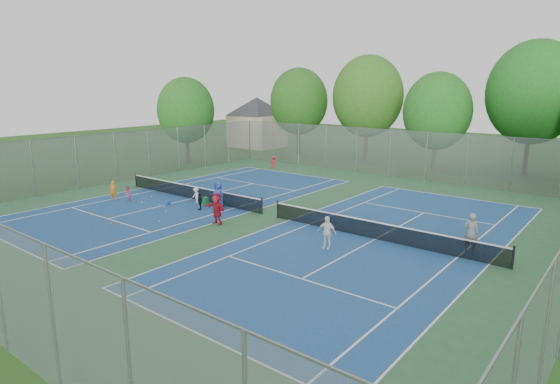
# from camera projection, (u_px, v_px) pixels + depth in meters

# --- Properties ---
(ground) EXTENTS (120.00, 120.00, 0.00)m
(ground) POSITION_uv_depth(u_px,v_px,m) (270.00, 216.00, 27.98)
(ground) COLOR #214B17
(ground) RESTS_ON ground
(court_pad) EXTENTS (32.00, 32.00, 0.01)m
(court_pad) POSITION_uv_depth(u_px,v_px,m) (270.00, 216.00, 27.98)
(court_pad) COLOR #2C5D38
(court_pad) RESTS_ON ground
(court_left) EXTENTS (10.97, 23.77, 0.01)m
(court_left) POSITION_uv_depth(u_px,v_px,m) (192.00, 199.00, 32.22)
(court_left) COLOR navy
(court_left) RESTS_ON court_pad
(court_right) EXTENTS (10.97, 23.77, 0.01)m
(court_right) POSITION_uv_depth(u_px,v_px,m) (376.00, 239.00, 23.73)
(court_right) COLOR navy
(court_right) RESTS_ON court_pad
(net_left) EXTENTS (12.87, 0.10, 0.91)m
(net_left) POSITION_uv_depth(u_px,v_px,m) (191.00, 192.00, 32.12)
(net_left) COLOR black
(net_left) RESTS_ON ground
(net_right) EXTENTS (12.87, 0.10, 0.91)m
(net_right) POSITION_uv_depth(u_px,v_px,m) (376.00, 231.00, 23.63)
(net_right) COLOR black
(net_right) RESTS_ON ground
(fence_north) EXTENTS (32.00, 0.10, 4.00)m
(fence_north) POSITION_uv_depth(u_px,v_px,m) (390.00, 153.00, 39.75)
(fence_north) COLOR gray
(fence_north) RESTS_ON ground
(fence_west) EXTENTS (0.10, 32.00, 4.00)m
(fence_west) POSITION_uv_depth(u_px,v_px,m) (115.00, 158.00, 37.23)
(fence_west) COLOR gray
(fence_west) RESTS_ON ground
(house) EXTENTS (11.03, 11.03, 7.30)m
(house) POSITION_uv_depth(u_px,v_px,m) (257.00, 113.00, 58.70)
(house) COLOR #B7A88C
(house) RESTS_ON ground
(tree_nw) EXTENTS (6.40, 6.40, 9.58)m
(tree_nw) POSITION_uv_depth(u_px,v_px,m) (299.00, 101.00, 51.95)
(tree_nw) COLOR #443326
(tree_nw) RESTS_ON ground
(tree_nl) EXTENTS (7.20, 7.20, 10.69)m
(tree_nl) POSITION_uv_depth(u_px,v_px,m) (368.00, 96.00, 47.72)
(tree_nl) COLOR #443326
(tree_nl) RESTS_ON ground
(tree_nc) EXTENTS (6.00, 6.00, 8.85)m
(tree_nc) POSITION_uv_depth(u_px,v_px,m) (437.00, 111.00, 41.59)
(tree_nc) COLOR #443326
(tree_nc) RESTS_ON ground
(tree_nr) EXTENTS (7.60, 7.60, 11.42)m
(tree_nr) POSITION_uv_depth(u_px,v_px,m) (534.00, 93.00, 39.27)
(tree_nr) COLOR #443326
(tree_nr) RESTS_ON ground
(tree_side_w) EXTENTS (5.60, 5.60, 8.47)m
(tree_side_w) POSITION_uv_depth(u_px,v_px,m) (186.00, 110.00, 45.96)
(tree_side_w) COLOR #443326
(tree_side_w) RESTS_ON ground
(ball_crate) EXTENTS (0.34, 0.34, 0.27)m
(ball_crate) POSITION_uv_depth(u_px,v_px,m) (167.00, 203.00, 30.52)
(ball_crate) COLOR #1744AE
(ball_crate) RESTS_ON ground
(ball_hopper) EXTENTS (0.30, 0.30, 0.57)m
(ball_hopper) POSITION_uv_depth(u_px,v_px,m) (206.00, 201.00, 30.31)
(ball_hopper) COLOR #227E34
(ball_hopper) RESTS_ON ground
(student_a) EXTENTS (0.58, 0.51, 1.32)m
(student_a) POSITION_uv_depth(u_px,v_px,m) (113.00, 191.00, 31.76)
(student_a) COLOR orange
(student_a) RESTS_ON ground
(student_b) EXTENTS (0.68, 0.62, 1.12)m
(student_b) POSITION_uv_depth(u_px,v_px,m) (128.00, 194.00, 31.29)
(student_b) COLOR #D05189
(student_b) RESTS_ON ground
(student_c) EXTENTS (0.70, 0.43, 1.05)m
(student_c) POSITION_uv_depth(u_px,v_px,m) (196.00, 195.00, 30.93)
(student_c) COLOR silver
(student_c) RESTS_ON ground
(student_d) EXTENTS (0.68, 0.57, 1.10)m
(student_d) POSITION_uv_depth(u_px,v_px,m) (200.00, 201.00, 29.25)
(student_d) COLOR black
(student_d) RESTS_ON ground
(student_e) EXTENTS (0.89, 0.61, 1.75)m
(student_e) POSITION_uv_depth(u_px,v_px,m) (218.00, 195.00, 29.58)
(student_e) COLOR #283E94
(student_e) RESTS_ON ground
(student_f) EXTENTS (1.73, 0.75, 1.80)m
(student_f) POSITION_uv_depth(u_px,v_px,m) (217.00, 209.00, 26.14)
(student_f) COLOR #AC1829
(student_f) RESTS_ON ground
(child_far_baseline) EXTENTS (0.78, 0.47, 1.17)m
(child_far_baseline) POSITION_uv_depth(u_px,v_px,m) (274.00, 162.00, 43.91)
(child_far_baseline) COLOR red
(child_far_baseline) RESTS_ON ground
(instructor) EXTENTS (0.72, 0.49, 1.93)m
(instructor) POSITION_uv_depth(u_px,v_px,m) (471.00, 233.00, 21.65)
(instructor) COLOR gray
(instructor) RESTS_ON ground
(teen_court_b) EXTENTS (1.01, 0.57, 1.62)m
(teen_court_b) POSITION_uv_depth(u_px,v_px,m) (327.00, 232.00, 22.23)
(teen_court_b) COLOR white
(teen_court_b) RESTS_ON ground
(tennis_ball_0) EXTENTS (0.07, 0.07, 0.07)m
(tennis_ball_0) POSITION_uv_depth(u_px,v_px,m) (93.00, 210.00, 29.23)
(tennis_ball_0) COLOR #A5C92E
(tennis_ball_0) RESTS_ON ground
(tennis_ball_1) EXTENTS (0.07, 0.07, 0.07)m
(tennis_ball_1) POSITION_uv_depth(u_px,v_px,m) (159.00, 221.00, 26.77)
(tennis_ball_1) COLOR #E0F338
(tennis_ball_1) RESTS_ON ground
(tennis_ball_2) EXTENTS (0.07, 0.07, 0.07)m
(tennis_ball_2) POSITION_uv_depth(u_px,v_px,m) (91.00, 215.00, 28.03)
(tennis_ball_2) COLOR #D0E334
(tennis_ball_2) RESTS_ON ground
(tennis_ball_3) EXTENTS (0.07, 0.07, 0.07)m
(tennis_ball_3) POSITION_uv_depth(u_px,v_px,m) (159.00, 205.00, 30.50)
(tennis_ball_3) COLOR #ACCA2F
(tennis_ball_3) RESTS_ON ground
(tennis_ball_4) EXTENTS (0.07, 0.07, 0.07)m
(tennis_ball_4) POSITION_uv_depth(u_px,v_px,m) (152.00, 197.00, 32.63)
(tennis_ball_4) COLOR #D3F338
(tennis_ball_4) RESTS_ON ground
(tennis_ball_5) EXTENTS (0.07, 0.07, 0.07)m
(tennis_ball_5) POSITION_uv_depth(u_px,v_px,m) (164.00, 208.00, 29.79)
(tennis_ball_5) COLOR #C7D030
(tennis_ball_5) RESTS_ON ground
(tennis_ball_6) EXTENTS (0.07, 0.07, 0.07)m
(tennis_ball_6) POSITION_uv_depth(u_px,v_px,m) (142.00, 202.00, 31.16)
(tennis_ball_6) COLOR #D3EB36
(tennis_ball_6) RESTS_ON ground
(tennis_ball_7) EXTENTS (0.07, 0.07, 0.07)m
(tennis_ball_7) POSITION_uv_depth(u_px,v_px,m) (143.00, 229.00, 25.37)
(tennis_ball_7) COLOR #ACC52D
(tennis_ball_7) RESTS_ON ground
(tennis_ball_8) EXTENTS (0.07, 0.07, 0.07)m
(tennis_ball_8) POSITION_uv_depth(u_px,v_px,m) (166.00, 212.00, 28.84)
(tennis_ball_8) COLOR #BECE30
(tennis_ball_8) RESTS_ON ground
(tennis_ball_9) EXTENTS (0.07, 0.07, 0.07)m
(tennis_ball_9) POSITION_uv_depth(u_px,v_px,m) (134.00, 201.00, 31.36)
(tennis_ball_9) COLOR gold
(tennis_ball_9) RESTS_ON ground
(tennis_ball_10) EXTENTS (0.07, 0.07, 0.07)m
(tennis_ball_10) POSITION_uv_depth(u_px,v_px,m) (83.00, 205.00, 30.36)
(tennis_ball_10) COLOR yellow
(tennis_ball_10) RESTS_ON ground
(tennis_ball_11) EXTENTS (0.07, 0.07, 0.07)m
(tennis_ball_11) POSITION_uv_depth(u_px,v_px,m) (111.00, 224.00, 26.34)
(tennis_ball_11) COLOR #ABC82E
(tennis_ball_11) RESTS_ON ground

